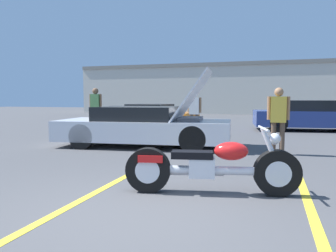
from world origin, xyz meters
name	(u,v)px	position (x,y,z in m)	size (l,w,h in m)	color
ground_plane	(137,216)	(0.00, 0.00, 0.00)	(80.00, 80.00, 0.00)	#474749
parking_stripe_foreground	(98,191)	(-0.93, 0.74, 0.00)	(0.12, 6.00, 0.01)	yellow
parking_stripe_middle	(311,212)	(1.94, 0.74, 0.00)	(0.12, 6.00, 0.01)	yellow
far_building	(255,87)	(0.00, 26.52, 2.34)	(32.00, 4.20, 4.40)	beige
motorcycle	(211,167)	(0.66, 1.13, 0.39)	(2.44, 0.81, 0.96)	black
show_car_hood_open	(145,126)	(-1.95, 5.19, 0.57)	(4.96, 2.45, 2.13)	silver
parked_car_left_row	(153,115)	(-3.98, 11.30, 0.54)	(4.19, 2.29, 1.08)	orange
parked_car_mid_row	(310,116)	(3.01, 11.46, 0.62)	(4.83, 2.49, 1.27)	navy
spectator_near_motorcycle	(194,110)	(-1.22, 8.24, 0.94)	(0.52, 0.21, 1.60)	brown
spectator_by_show_car	(278,115)	(1.62, 4.84, 0.95)	(0.52, 0.21, 1.61)	brown
spectator_far_lot	(96,106)	(-5.01, 7.77, 1.04)	(0.52, 0.23, 1.75)	#333338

